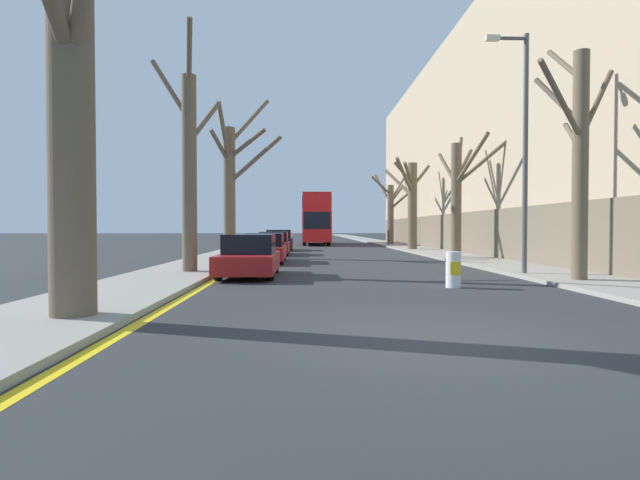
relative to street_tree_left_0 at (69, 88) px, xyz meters
The scene contains 19 objects.
ground_plane 7.04m from the street_tree_left_0, 12.67° to the right, with size 300.00×300.00×0.00m, color #2B2D30.
sidewalk_left 48.86m from the street_tree_left_0, 90.53° to the left, with size 2.85×120.00×0.12m, color gray.
sidewalk_right 50.30m from the street_tree_left_0, 76.22° to the left, with size 2.85×120.00×0.12m, color gray.
building_facade_right 32.42m from the street_tree_left_0, 55.30° to the left, with size 10.08×45.91×14.30m.
kerb_line_stripe 48.87m from the street_tree_left_0, 88.64° to the left, with size 0.24×120.00×0.01m, color yellow.
street_tree_left_0 is the anchor object (origin of this frame).
street_tree_left_1 8.53m from the street_tree_left_0, 89.98° to the left, with size 2.29×2.58×8.12m.
street_tree_left_2 18.16m from the street_tree_left_0, 89.89° to the left, with size 3.75×3.51×8.71m.
street_tree_right_0 12.79m from the street_tree_left_0, 25.28° to the left, with size 3.11×3.41×7.13m.
street_tree_right_1 20.10m from the street_tree_left_0, 54.79° to the left, with size 2.72×5.27×6.40m.
street_tree_right_2 28.48m from the street_tree_left_0, 66.64° to the left, with size 3.08×4.96×6.23m.
street_tree_right_3 38.27m from the street_tree_left_0, 72.26° to the left, with size 3.72×3.61×6.55m.
double_decker_bus 40.20m from the street_tree_left_0, 82.91° to the left, with size 2.55×11.63×4.68m.
parked_car_0 8.77m from the street_tree_left_0, 75.31° to the left, with size 1.78×4.16×1.36m.
parked_car_1 14.94m from the street_tree_left_0, 81.84° to the left, with size 1.82×4.50×1.34m.
parked_car_2 21.24m from the street_tree_left_0, 84.34° to the left, with size 1.81×4.40×1.35m.
parked_car_3 27.13m from the street_tree_left_0, 85.60° to the left, with size 1.89×4.01×1.45m.
lamp_post 13.19m from the street_tree_left_0, 34.56° to the left, with size 1.40×0.20×7.77m.
traffic_bollard 9.65m from the street_tree_left_0, 30.65° to the left, with size 0.39×0.40×0.95m.
Camera 1 is at (-1.89, -7.05, 1.56)m, focal length 28.00 mm.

